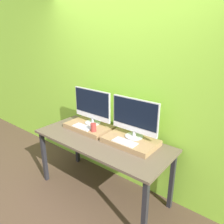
# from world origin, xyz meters

# --- Properties ---
(ground_plane) EXTENTS (12.00, 12.00, 0.00)m
(ground_plane) POSITION_xyz_m (0.00, 0.00, 0.00)
(ground_plane) COLOR #4C3828
(wall_back) EXTENTS (8.00, 0.04, 2.60)m
(wall_back) POSITION_xyz_m (0.00, 0.81, 1.30)
(wall_back) COLOR #8CC638
(wall_back) RESTS_ON ground_plane
(workbench) EXTENTS (1.75, 0.74, 0.79)m
(workbench) POSITION_xyz_m (0.00, 0.37, 0.71)
(workbench) COLOR brown
(workbench) RESTS_ON ground_plane
(wooden_riser_left) EXTENTS (0.63, 0.38, 0.06)m
(wooden_riser_left) POSITION_xyz_m (-0.34, 0.50, 0.82)
(wooden_riser_left) COLOR #99754C
(wooden_riser_left) RESTS_ON workbench
(monitor_left) EXTENTS (0.61, 0.22, 0.47)m
(monitor_left) POSITION_xyz_m (-0.34, 0.57, 1.10)
(monitor_left) COLOR #B2B2B7
(monitor_left) RESTS_ON wooden_riser_left
(keyboard_left) EXTENTS (0.29, 0.13, 0.01)m
(keyboard_left) POSITION_xyz_m (-0.34, 0.38, 0.86)
(keyboard_left) COLOR silver
(keyboard_left) RESTS_ON wooden_riser_left
(mug) EXTENTS (0.07, 0.07, 0.10)m
(mug) POSITION_xyz_m (-0.14, 0.38, 0.90)
(mug) COLOR #9E332D
(mug) RESTS_ON wooden_riser_left
(wooden_riser_right) EXTENTS (0.63, 0.38, 0.06)m
(wooden_riser_right) POSITION_xyz_m (0.34, 0.50, 0.82)
(wooden_riser_right) COLOR #99754C
(wooden_riser_right) RESTS_ON workbench
(monitor_right) EXTENTS (0.61, 0.22, 0.47)m
(monitor_right) POSITION_xyz_m (0.34, 0.57, 1.10)
(monitor_right) COLOR #B2B2B7
(monitor_right) RESTS_ON wooden_riser_right
(keyboard_right) EXTENTS (0.29, 0.13, 0.01)m
(keyboard_right) POSITION_xyz_m (0.34, 0.38, 0.86)
(keyboard_right) COLOR silver
(keyboard_right) RESTS_ON wooden_riser_right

